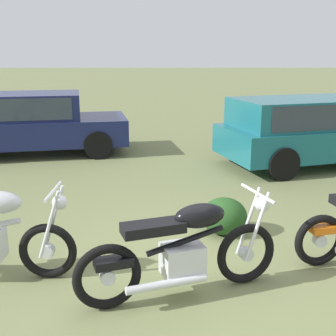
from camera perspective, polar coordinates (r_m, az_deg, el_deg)
The scene contains 5 objects.
ground_plane at distance 4.98m, azimuth 2.47°, elevation -13.66°, with size 120.00×120.00×0.00m, color olive.
motorcycle_black at distance 4.42m, azimuth 1.95°, elevation -10.57°, with size 2.04×0.97×1.02m.
car_navy at distance 10.88m, azimuth -16.70°, elevation 5.90°, with size 4.32×2.49×1.43m.
car_teal at distance 9.82m, azimuth 18.01°, elevation 5.11°, with size 4.48×2.92×1.43m.
shrub_low at distance 5.97m, azimuth 7.22°, elevation -6.16°, with size 0.61×0.57×0.49m.
Camera 1 is at (-0.24, -4.37, 2.38)m, focal length 47.31 mm.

